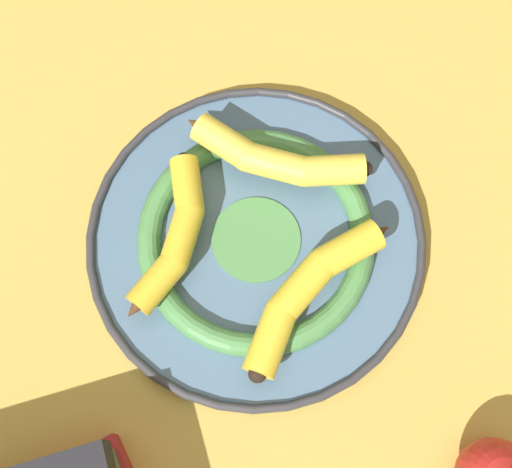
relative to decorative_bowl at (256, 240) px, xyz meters
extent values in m
plane|color=gold|center=(-0.02, -0.02, -0.02)|extent=(2.80, 2.80, 0.00)
cylinder|color=slate|center=(0.00, 0.00, -0.01)|extent=(0.36, 0.36, 0.02)
torus|color=#4C894C|center=(0.00, 0.00, 0.01)|extent=(0.26, 0.26, 0.03)
cylinder|color=#4C894C|center=(0.00, 0.00, 0.00)|extent=(0.10, 0.10, 0.00)
torus|color=#333338|center=(0.00, 0.00, 0.00)|extent=(0.37, 0.37, 0.01)
cylinder|color=yellow|center=(0.10, -0.02, 0.04)|extent=(0.07, 0.05, 0.03)
cylinder|color=yellow|center=(0.05, -0.06, 0.04)|extent=(0.07, 0.07, 0.03)
cylinder|color=yellow|center=(0.01, -0.11, 0.04)|extent=(0.06, 0.07, 0.03)
sphere|color=yellow|center=(0.07, -0.04, 0.04)|extent=(0.03, 0.03, 0.03)
sphere|color=yellow|center=(0.03, -0.08, 0.04)|extent=(0.03, 0.03, 0.03)
cone|color=#472D19|center=(0.13, -0.01, 0.04)|extent=(0.04, 0.03, 0.02)
sphere|color=black|center=(0.00, -0.13, 0.04)|extent=(0.02, 0.02, 0.02)
cylinder|color=yellow|center=(-0.07, -0.07, 0.04)|extent=(0.04, 0.07, 0.03)
cylinder|color=yellow|center=(-0.08, -0.01, 0.04)|extent=(0.05, 0.07, 0.03)
cylinder|color=yellow|center=(-0.11, 0.05, 0.04)|extent=(0.07, 0.07, 0.03)
sphere|color=yellow|center=(-0.07, -0.04, 0.04)|extent=(0.03, 0.03, 0.03)
sphere|color=yellow|center=(-0.09, 0.03, 0.04)|extent=(0.03, 0.03, 0.03)
cone|color=#472D19|center=(-0.07, -0.10, 0.04)|extent=(0.03, 0.03, 0.03)
sphere|color=black|center=(-0.12, 0.08, 0.04)|extent=(0.02, 0.02, 0.02)
cylinder|color=gold|center=(0.01, 0.12, 0.03)|extent=(0.05, 0.07, 0.03)
cylinder|color=gold|center=(0.04, 0.07, 0.03)|extent=(0.06, 0.06, 0.03)
cylinder|color=gold|center=(0.08, 0.03, 0.03)|extent=(0.07, 0.05, 0.03)
sphere|color=gold|center=(0.02, 0.09, 0.03)|extent=(0.03, 0.03, 0.03)
sphere|color=gold|center=(0.06, 0.05, 0.03)|extent=(0.03, 0.03, 0.03)
cone|color=#472D19|center=(0.00, 0.14, 0.03)|extent=(0.03, 0.03, 0.02)
sphere|color=black|center=(0.11, 0.02, 0.03)|extent=(0.02, 0.02, 0.02)
camera|label=1|loc=(-0.19, 0.13, 0.73)|focal=50.00mm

